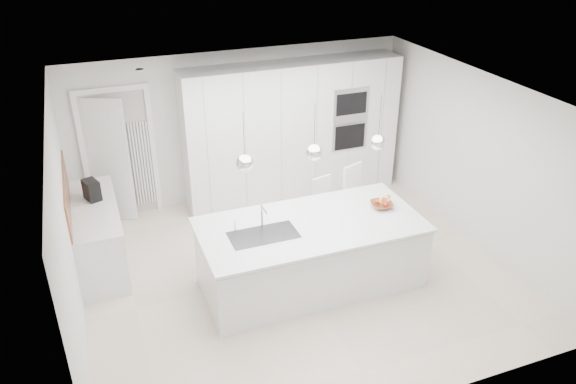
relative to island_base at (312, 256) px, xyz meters
name	(u,v)px	position (x,y,z in m)	size (l,w,h in m)	color
floor	(296,273)	(-0.10, 0.30, -0.43)	(5.50, 5.50, 0.00)	beige
wall_back	(240,126)	(-0.10, 2.80, 0.82)	(5.50, 5.50, 0.00)	silver
wall_left	(67,232)	(-2.85, 0.30, 0.82)	(5.00, 5.00, 0.00)	silver
ceiling	(297,96)	(-0.10, 0.30, 2.07)	(5.50, 5.50, 0.00)	white
tall_cabinets	(292,132)	(0.70, 2.50, 0.72)	(3.60, 0.60, 2.30)	white
oven_stack	(351,120)	(1.60, 2.19, 0.92)	(0.62, 0.04, 1.05)	#A5A5A8
doorway_frame	(120,156)	(-2.05, 2.77, 0.59)	(1.11, 0.08, 2.13)	white
hallway_door	(103,161)	(-2.30, 2.72, 0.57)	(0.82, 0.04, 2.00)	white
radiator	(142,164)	(-1.73, 2.76, 0.42)	(0.32, 0.04, 1.40)	white
left_base_cabinets	(98,236)	(-2.55, 1.50, 0.00)	(0.60, 1.80, 0.86)	white
left_worktop	(93,208)	(-2.55, 1.50, 0.45)	(0.62, 1.82, 0.04)	white
oak_backsplash	(67,193)	(-2.84, 1.50, 0.72)	(0.02, 1.80, 0.50)	brown
island_base	(312,256)	(0.00, 0.00, 0.00)	(2.80, 1.20, 0.86)	white
island_worktop	(311,225)	(0.00, 0.05, 0.45)	(2.84, 1.40, 0.04)	white
island_sink	(264,241)	(-0.65, 0.00, 0.39)	(0.84, 0.44, 0.18)	#3F3F42
island_tap	(262,216)	(-0.60, 0.20, 0.62)	(0.02, 0.02, 0.30)	white
pendant_left	(245,163)	(-0.85, 0.00, 1.47)	(0.20, 0.20, 0.20)	white
pendant_mid	(314,152)	(0.00, 0.00, 1.47)	(0.20, 0.20, 0.20)	white
pendant_right	(378,142)	(0.85, 0.00, 1.47)	(0.20, 0.20, 0.20)	white
fruit_bowl	(382,205)	(1.04, 0.10, 0.51)	(0.29, 0.29, 0.07)	brown
espresso_machine	(92,190)	(-2.53, 1.71, 0.61)	(0.17, 0.26, 0.28)	black
bar_stool_left	(324,211)	(0.60, 0.93, 0.06)	(0.33, 0.45, 0.99)	white
bar_stool_right	(355,204)	(1.07, 0.87, 0.13)	(0.37, 0.51, 1.12)	white
apple_a	(385,205)	(1.06, 0.04, 0.54)	(0.07, 0.07, 0.07)	red
apple_b	(386,204)	(1.08, 0.06, 0.54)	(0.09, 0.09, 0.09)	red
apple_c	(378,202)	(1.00, 0.15, 0.54)	(0.07, 0.07, 0.07)	red
apple_extra_3	(386,205)	(1.07, 0.04, 0.54)	(0.07, 0.07, 0.07)	red
banana_bunch	(385,199)	(1.08, 0.10, 0.59)	(0.22, 0.22, 0.03)	yellow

